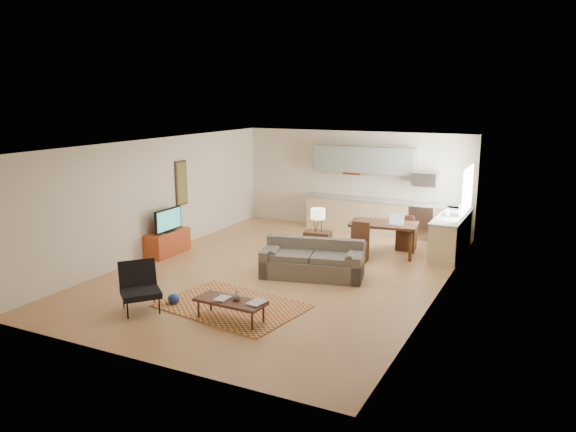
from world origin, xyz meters
The scene contains 25 objects.
room centered at (0.00, 0.00, 1.35)m, with size 9.00×9.00×9.00m.
kitchen_counter_back centered at (0.90, 4.18, 0.46)m, with size 4.26×0.64×0.92m, color tan, non-canonical shape.
kitchen_counter_right centered at (2.93, 3.00, 0.46)m, with size 0.64×2.26×0.92m, color tan, non-canonical shape.
kitchen_range centered at (2.00, 4.18, 0.45)m, with size 0.62×0.62×0.90m, color #A5A8AD.
kitchen_microwave centered at (2.00, 4.20, 1.55)m, with size 0.62×0.40×0.35m, color #A5A8AD.
upper_cabinets centered at (0.30, 4.33, 1.95)m, with size 2.80×0.34×0.70m, color gray.
window_right centered at (3.23, 3.00, 1.55)m, with size 0.02×1.40×1.05m, color white.
wall_art_left centered at (-3.21, 0.90, 1.55)m, with size 0.06×0.42×1.10m, color olive, non-canonical shape.
triptych centered at (-0.10, 4.47, 1.75)m, with size 1.70×0.04×0.50m, color beige, non-canonical shape.
rug centered at (0.11, -2.16, 0.01)m, with size 2.43×1.68×0.02m, color #963C19.
sofa centered at (0.72, -0.03, 0.37)m, with size 2.15×0.94×0.75m, color #575146, non-canonical shape.
coffee_table centered at (0.43, -2.72, 0.18)m, with size 1.21×0.48×0.37m, color #43241B, non-canonical shape.
book_a centered at (0.19, -2.76, 0.38)m, with size 0.23×0.30×0.03m, color maroon.
book_b centered at (0.77, -2.64, 0.37)m, with size 0.29×0.36×0.03m, color navy.
vase centered at (0.53, -2.67, 0.44)m, with size 0.19×0.19×0.16m, color black.
armchair centered at (-1.18, -3.05, 0.42)m, with size 0.74×0.74×0.85m, color black, non-canonical shape.
tv_credenza centered at (-3.00, 0.01, 0.27)m, with size 0.46×1.19×0.55m, color #9C3817, non-canonical shape.
tv centered at (-2.96, 0.01, 0.82)m, with size 0.09×0.92×0.55m, color black, non-canonical shape.
console_table centered at (0.35, 1.10, 0.34)m, with size 0.58×0.39×0.67m, color #3E2415, non-canonical shape.
table_lamp centered at (0.35, 1.10, 0.94)m, with size 0.33×0.33×0.54m, color beige, non-canonical shape.
dining_table centered at (1.54, 2.18, 0.39)m, with size 1.52×0.87×0.77m, color #3E2415, non-canonical shape.
dining_chair_near centered at (1.18, 1.46, 0.43)m, with size 0.41×0.43×0.87m, color #3E2415, non-canonical shape.
dining_chair_far centered at (1.90, 2.90, 0.45)m, with size 0.42×0.45×0.89m, color #3E2415, non-canonical shape.
laptop centered at (1.85, 2.08, 0.89)m, with size 0.32×0.24×0.24m, color #A5A8AD, non-canonical shape.
soap_bottle centered at (2.83, 2.95, 1.02)m, with size 0.10×0.10×0.19m, color beige.
Camera 1 is at (5.15, -10.12, 3.67)m, focal length 35.00 mm.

